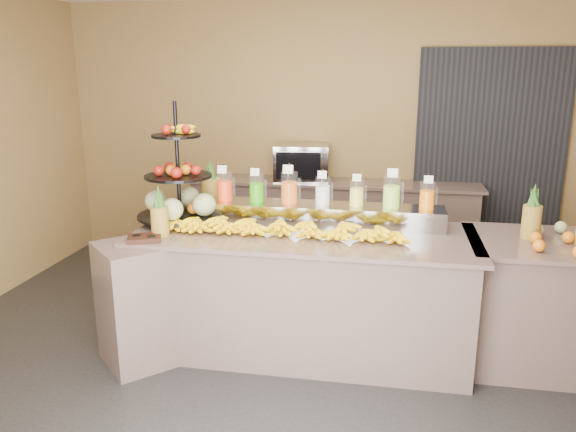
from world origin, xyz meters
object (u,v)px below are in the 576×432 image
(condiment_caddy, at_px, (144,238))
(oven_warmer, at_px, (301,163))
(banana_heap, at_px, (282,225))
(right_fruit_pile, at_px, (558,235))
(pitcher_tray, at_px, (322,214))
(fruit_stand, at_px, (185,192))

(condiment_caddy, distance_m, oven_warmer, 2.46)
(banana_heap, bearing_deg, right_fruit_pile, 2.31)
(condiment_caddy, bearing_deg, banana_heap, 19.26)
(oven_warmer, bearing_deg, banana_heap, -91.54)
(pitcher_tray, relative_size, oven_warmer, 3.24)
(right_fruit_pile, bearing_deg, condiment_caddy, -171.95)
(oven_warmer, bearing_deg, condiment_caddy, -114.17)
(pitcher_tray, xyz_separation_m, oven_warmer, (-0.43, 1.67, 0.12))
(banana_heap, bearing_deg, fruit_stand, 165.74)
(banana_heap, relative_size, fruit_stand, 2.00)
(banana_heap, height_order, oven_warmer, oven_warmer)
(pitcher_tray, relative_size, condiment_caddy, 8.19)
(pitcher_tray, height_order, fruit_stand, fruit_stand)
(banana_heap, distance_m, oven_warmer, 2.03)
(right_fruit_pile, relative_size, oven_warmer, 0.79)
(pitcher_tray, relative_size, fruit_stand, 1.98)
(right_fruit_pile, bearing_deg, banana_heap, -177.69)
(banana_heap, xyz_separation_m, condiment_caddy, (-0.92, -0.32, -0.05))
(pitcher_tray, height_order, condiment_caddy, pitcher_tray)
(pitcher_tray, distance_m, oven_warmer, 1.73)
(pitcher_tray, bearing_deg, fruit_stand, -172.23)
(banana_heap, height_order, fruit_stand, fruit_stand)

